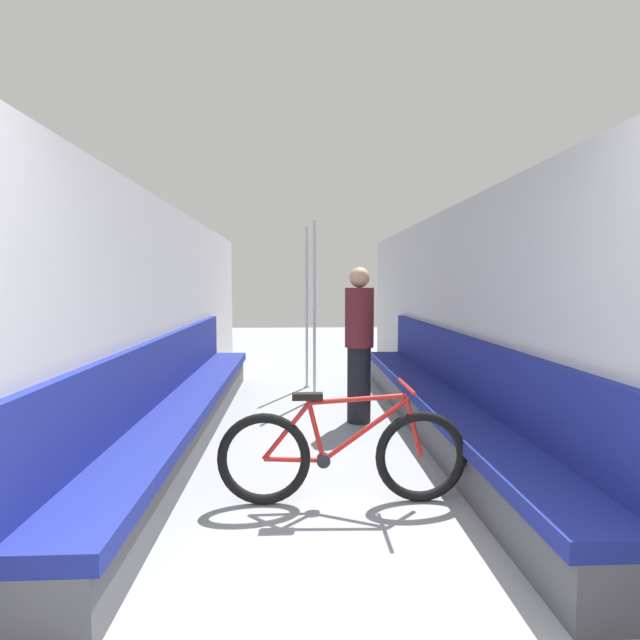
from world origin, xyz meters
name	(u,v)px	position (x,y,z in m)	size (l,w,h in m)	color
wall_left	(155,320)	(-1.47, 3.50, 1.12)	(0.10, 10.20, 2.24)	#B2B2B7
wall_right	(469,319)	(1.47, 3.50, 1.12)	(0.10, 10.20, 2.24)	#B2B2B7
bench_seat_row_left	(185,407)	(-1.21, 3.49, 0.30)	(0.49, 5.52, 0.97)	#4C4C51
bench_seat_row_right	(441,404)	(1.21, 3.49, 0.30)	(0.49, 5.52, 0.97)	#4C4C51
bicycle	(343,455)	(0.14, 2.05, 0.33)	(1.66, 0.46, 0.79)	black
grab_pole_near	(307,310)	(-0.03, 5.73, 1.08)	(0.08, 0.08, 2.22)	gray
grab_pole_far	(314,313)	(0.05, 5.01, 1.08)	(0.08, 0.08, 2.22)	gray
passenger_standing	(359,343)	(0.48, 3.97, 0.83)	(0.30, 0.30, 1.62)	black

